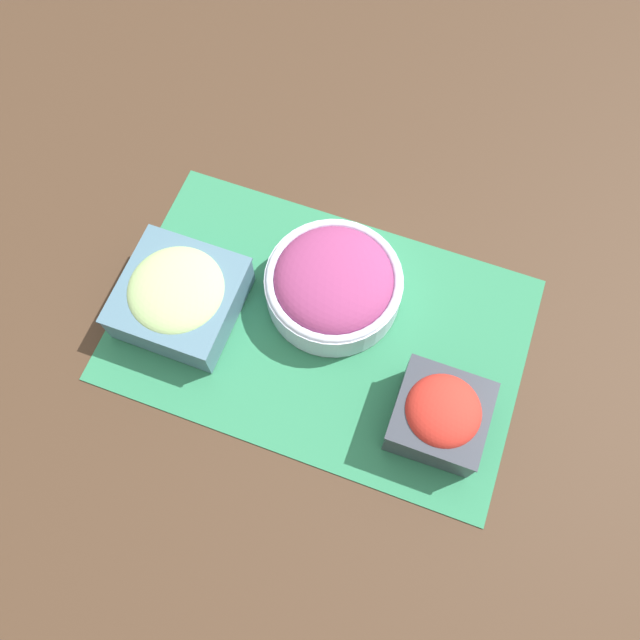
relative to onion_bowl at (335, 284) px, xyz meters
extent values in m
plane|color=#422D1E|center=(0.00, -0.05, -0.04)|extent=(3.00, 3.00, 0.00)
cube|color=#2D7A51|center=(0.00, -0.05, -0.04)|extent=(0.56, 0.36, 0.00)
cylinder|color=silver|center=(0.00, 0.00, -0.01)|extent=(0.19, 0.19, 0.05)
torus|color=silver|center=(0.00, 0.00, 0.01)|extent=(0.19, 0.19, 0.01)
ellipsoid|color=#93386B|center=(0.00, 0.00, 0.01)|extent=(0.16, 0.16, 0.06)
cube|color=slate|center=(-0.19, -0.09, -0.01)|extent=(0.15, 0.15, 0.06)
cube|color=slate|center=(-0.19, -0.09, 0.02)|extent=(0.16, 0.16, 0.00)
ellipsoid|color=#A8CC7F|center=(-0.19, -0.09, 0.02)|extent=(0.13, 0.13, 0.04)
cube|color=#333842|center=(0.18, -0.13, -0.01)|extent=(0.11, 0.11, 0.06)
cube|color=#333842|center=(0.18, -0.13, 0.02)|extent=(0.11, 0.11, 0.00)
ellipsoid|color=red|center=(0.18, -0.13, 0.02)|extent=(0.09, 0.09, 0.05)
camera|label=1|loc=(0.11, -0.36, 0.77)|focal=35.00mm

